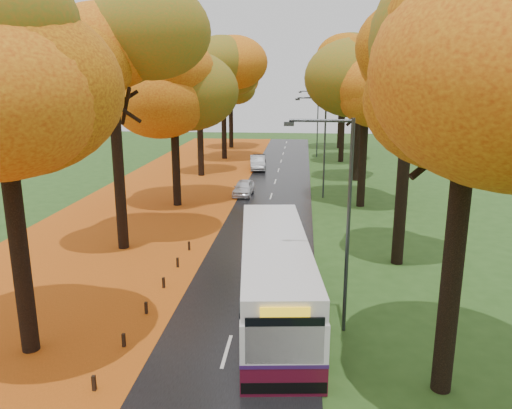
# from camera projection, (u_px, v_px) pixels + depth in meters

# --- Properties ---
(road) EXTENTS (6.50, 90.00, 0.04)m
(road) POSITION_uv_depth(u_px,v_px,m) (267.00, 212.00, 35.81)
(road) COLOR black
(road) RESTS_ON ground
(centre_line) EXTENTS (0.12, 90.00, 0.01)m
(centre_line) POSITION_uv_depth(u_px,v_px,m) (267.00, 212.00, 35.80)
(centre_line) COLOR silver
(centre_line) RESTS_ON road
(leaf_verge) EXTENTS (12.00, 90.00, 0.02)m
(leaf_verge) POSITION_uv_depth(u_px,v_px,m) (145.00, 209.00, 36.64)
(leaf_verge) COLOR #94400D
(leaf_verge) RESTS_ON ground
(leaf_drift) EXTENTS (0.90, 90.00, 0.01)m
(leaf_drift) POSITION_uv_depth(u_px,v_px,m) (225.00, 211.00, 36.08)
(leaf_drift) COLOR #CA5A14
(leaf_drift) RESTS_ON road
(trees_left) EXTENTS (9.20, 74.00, 13.88)m
(trees_left) POSITION_uv_depth(u_px,v_px,m) (171.00, 76.00, 36.14)
(trees_left) COLOR black
(trees_left) RESTS_ON ground
(trees_right) EXTENTS (9.30, 74.20, 13.96)m
(trees_right) POSITION_uv_depth(u_px,v_px,m) (372.00, 73.00, 34.64)
(trees_right) COLOR black
(trees_right) RESTS_ON ground
(bollard_row) EXTENTS (0.11, 23.51, 0.52)m
(bollard_row) POSITION_uv_depth(u_px,v_px,m) (110.00, 360.00, 16.49)
(bollard_row) COLOR black
(bollard_row) RESTS_ON ground
(streetlamp_near) EXTENTS (2.45, 0.18, 8.00)m
(streetlamp_near) POSITION_uv_depth(u_px,v_px,m) (342.00, 210.00, 17.89)
(streetlamp_near) COLOR #333538
(streetlamp_near) RESTS_ON ground
(streetlamp_mid) EXTENTS (2.45, 0.18, 8.00)m
(streetlamp_mid) POSITION_uv_depth(u_px,v_px,m) (322.00, 139.00, 39.13)
(streetlamp_mid) COLOR #333538
(streetlamp_mid) RESTS_ON ground
(streetlamp_far) EXTENTS (2.45, 0.18, 8.00)m
(streetlamp_far) POSITION_uv_depth(u_px,v_px,m) (316.00, 118.00, 60.37)
(streetlamp_far) COLOR #333538
(streetlamp_far) RESTS_ON ground
(bus) EXTENTS (3.89, 11.84, 3.06)m
(bus) POSITION_uv_depth(u_px,v_px,m) (275.00, 274.00, 20.16)
(bus) COLOR #490B1D
(bus) RESTS_ON road
(car_white) EXTENTS (1.64, 3.74, 1.25)m
(car_white) POSITION_uv_depth(u_px,v_px,m) (244.00, 188.00, 40.82)
(car_white) COLOR white
(car_white) RESTS_ON road
(car_silver) EXTENTS (2.04, 4.52, 1.44)m
(car_silver) POSITION_uv_depth(u_px,v_px,m) (258.00, 163.00, 52.46)
(car_silver) COLOR #9A9CA1
(car_silver) RESTS_ON road
(car_dark) EXTENTS (1.86, 4.05, 1.15)m
(car_dark) POSITION_uv_depth(u_px,v_px,m) (259.00, 161.00, 54.17)
(car_dark) COLOR black
(car_dark) RESTS_ON road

